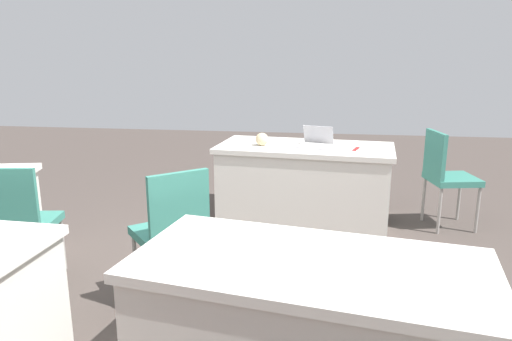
# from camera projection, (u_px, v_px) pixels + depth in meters

# --- Properties ---
(ground_plane) EXTENTS (14.40, 14.40, 0.00)m
(ground_plane) POSITION_uv_depth(u_px,v_px,m) (229.00, 289.00, 3.53)
(ground_plane) COLOR #4C423D
(table_foreground) EXTENTS (1.88, 1.05, 0.78)m
(table_foreground) POSITION_uv_depth(u_px,v_px,m) (304.00, 181.00, 5.00)
(table_foreground) COLOR silver
(table_foreground) RESTS_ON ground
(table_mid_left) EXTENTS (1.78, 1.08, 0.78)m
(table_mid_left) POSITION_uv_depth(u_px,v_px,m) (308.00, 334.00, 2.28)
(table_mid_left) COLOR silver
(table_mid_left) RESTS_ON ground
(chair_near_front) EXTENTS (0.62, 0.62, 0.97)m
(chair_near_front) POSITION_uv_depth(u_px,v_px,m) (173.00, 227.00, 3.21)
(chair_near_front) COLOR #9E9993
(chair_near_front) RESTS_ON ground
(chair_tucked_left) EXTENTS (0.50, 0.50, 0.94)m
(chair_tucked_left) POSITION_uv_depth(u_px,v_px,m) (19.00, 218.00, 3.47)
(chair_tucked_left) COLOR #9E9993
(chair_tucked_left) RESTS_ON ground
(chair_tucked_right) EXTENTS (0.52, 0.52, 0.98)m
(chair_tucked_right) POSITION_uv_depth(u_px,v_px,m) (446.00, 172.00, 4.67)
(chair_tucked_right) COLOR #9E9993
(chair_tucked_right) RESTS_ON ground
(laptop_silver) EXTENTS (0.38, 0.36, 0.21)m
(laptop_silver) POSITION_uv_depth(u_px,v_px,m) (315.00, 143.00, 4.84)
(laptop_silver) COLOR silver
(laptop_silver) RESTS_ON table_foreground
(yarn_ball) EXTENTS (0.13, 0.13, 0.13)m
(yarn_ball) POSITION_uv_depth(u_px,v_px,m) (262.00, 139.00, 4.89)
(yarn_ball) COLOR beige
(yarn_ball) RESTS_ON table_foreground
(scissors_red) EXTENTS (0.09, 0.18, 0.01)m
(scissors_red) POSITION_uv_depth(u_px,v_px,m) (356.00, 149.00, 4.72)
(scissors_red) COLOR red
(scissors_red) RESTS_ON table_foreground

